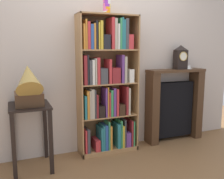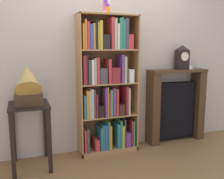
# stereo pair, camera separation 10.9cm
# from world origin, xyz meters

# --- Properties ---
(ground_plane) EXTENTS (7.33, 6.40, 0.02)m
(ground_plane) POSITION_xyz_m (0.00, 0.00, -0.01)
(ground_plane) COLOR brown
(wall_back) EXTENTS (4.33, 0.08, 2.64)m
(wall_back) POSITION_xyz_m (0.04, 0.34, 1.32)
(wall_back) COLOR beige
(wall_back) RESTS_ON ground
(bookshelf) EXTENTS (0.80, 0.29, 1.84)m
(bookshelf) POSITION_xyz_m (-0.02, 0.15, 0.88)
(bookshelf) COLOR #A87A4C
(bookshelf) RESTS_ON ground
(cup_stack) EXTENTS (0.09, 0.09, 0.23)m
(cup_stack) POSITION_xyz_m (-0.03, 0.11, 1.95)
(cup_stack) COLOR orange
(cup_stack) RESTS_ON bookshelf
(side_table_left) EXTENTS (0.45, 0.53, 0.77)m
(side_table_left) POSITION_xyz_m (-1.02, 0.03, 0.56)
(side_table_left) COLOR black
(side_table_left) RESTS_ON ground
(gramophone) EXTENTS (0.30, 0.52, 0.55)m
(gramophone) POSITION_xyz_m (-1.02, -0.05, 1.00)
(gramophone) COLOR #472D1C
(gramophone) RESTS_ON side_table_left
(fireplace_mantel) EXTENTS (0.92, 0.25, 1.10)m
(fireplace_mantel) POSITION_xyz_m (1.10, 0.19, 0.54)
(fireplace_mantel) COLOR #472D1C
(fireplace_mantel) RESTS_ON ground
(mantel_clock) EXTENTS (0.18, 0.14, 0.36)m
(mantel_clock) POSITION_xyz_m (1.17, 0.17, 1.28)
(mantel_clock) COLOR black
(mantel_clock) RESTS_ON fireplace_mantel
(teacup_with_saucer) EXTENTS (0.14, 0.14, 0.06)m
(teacup_with_saucer) POSITION_xyz_m (1.31, 0.17, 1.12)
(teacup_with_saucer) COLOR white
(teacup_with_saucer) RESTS_ON fireplace_mantel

